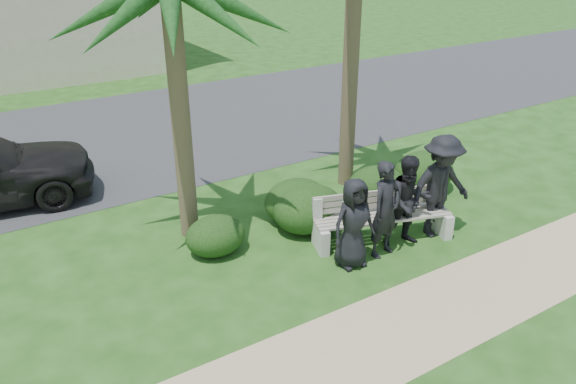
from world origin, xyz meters
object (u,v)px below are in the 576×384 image
(man_b, at_px, (386,209))
(man_c, at_px, (409,202))
(man_a, at_px, (353,223))
(man_d, at_px, (440,187))
(park_bench, at_px, (382,221))

(man_b, xyz_separation_m, man_c, (0.56, 0.04, -0.02))
(man_a, xyz_separation_m, man_b, (0.65, -0.01, 0.08))
(man_d, bearing_deg, man_c, -176.80)
(man_c, xyz_separation_m, man_d, (0.69, -0.04, 0.13))
(man_b, distance_m, man_d, 1.25)
(park_bench, relative_size, man_d, 1.38)
(man_c, bearing_deg, man_b, -158.64)
(park_bench, xyz_separation_m, man_b, (-0.27, -0.36, 0.45))
(park_bench, distance_m, man_a, 1.06)
(man_b, distance_m, man_c, 0.56)
(man_a, xyz_separation_m, man_d, (1.89, -0.00, 0.18))
(man_a, distance_m, man_b, 0.66)
(park_bench, bearing_deg, man_b, -109.15)
(man_c, distance_m, man_d, 0.70)
(man_a, relative_size, man_c, 0.93)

